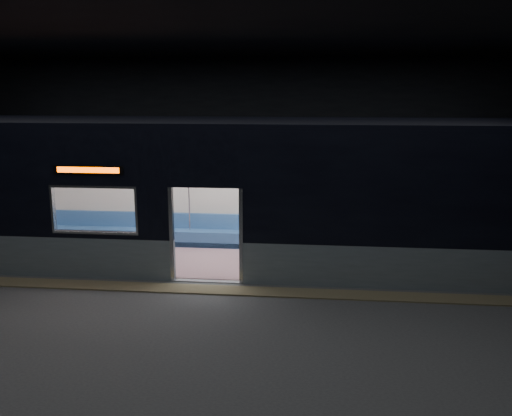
# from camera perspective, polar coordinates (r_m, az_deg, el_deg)

# --- Properties ---
(station_floor) EXTENTS (24.00, 14.00, 0.01)m
(station_floor) POSITION_cam_1_polar(r_m,az_deg,el_deg) (10.78, -6.23, -9.66)
(station_floor) COLOR #47494C
(station_floor) RESTS_ON ground
(station_envelope) EXTENTS (24.00, 14.00, 5.00)m
(station_envelope) POSITION_cam_1_polar(r_m,az_deg,el_deg) (10.00, -6.73, 10.22)
(station_envelope) COLOR black
(station_envelope) RESTS_ON station_floor
(tactile_strip) EXTENTS (22.80, 0.50, 0.03)m
(tactile_strip) POSITION_cam_1_polar(r_m,az_deg,el_deg) (11.27, -5.65, -8.53)
(tactile_strip) COLOR #8C7F59
(tactile_strip) RESTS_ON station_floor
(metro_car) EXTENTS (18.00, 3.04, 3.35)m
(metro_car) POSITION_cam_1_polar(r_m,az_deg,el_deg) (12.68, -4.04, 2.45)
(metro_car) COLOR #8693A0
(metro_car) RESTS_ON station_floor
(passenger) EXTENTS (0.39, 0.63, 1.27)m
(passenger) POSITION_cam_1_polar(r_m,az_deg,el_deg) (13.87, 14.85, -1.67)
(passenger) COLOR black
(passenger) RESTS_ON metro_car
(handbag) EXTENTS (0.30, 0.28, 0.12)m
(handbag) POSITION_cam_1_polar(r_m,az_deg,el_deg) (13.70, 14.85, -2.29)
(handbag) COLOR black
(handbag) RESTS_ON passenger
(transit_map) EXTENTS (0.91, 0.03, 0.59)m
(transit_map) POSITION_cam_1_polar(r_m,az_deg,el_deg) (13.88, 9.53, 1.50)
(transit_map) COLOR white
(transit_map) RESTS_ON metro_car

